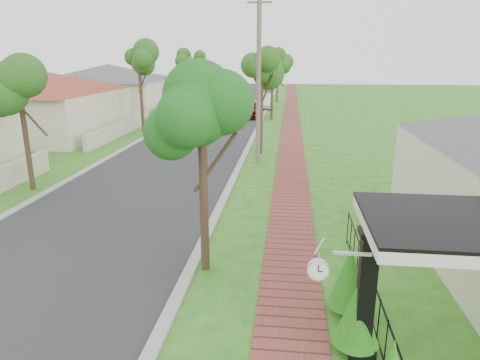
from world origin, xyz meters
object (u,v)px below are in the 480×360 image
at_px(near_tree, 202,128).
at_px(utility_pole, 259,82).
at_px(porch_post, 365,302).
at_px(parked_car_white, 265,101).
at_px(parked_car_red, 251,109).
at_px(station_clock, 321,268).

height_order(near_tree, utility_pole, utility_pole).
height_order(porch_post, near_tree, near_tree).
xyz_separation_m(parked_car_white, utility_pole, (1.12, -24.40, 3.37)).
distance_m(parked_car_red, utility_pole, 17.64).
relative_size(parked_car_red, station_clock, 4.07).
bearing_deg(porch_post, parked_car_white, 96.09).
bearing_deg(porch_post, near_tree, 139.80).
distance_m(porch_post, parked_car_red, 32.07).
bearing_deg(parked_car_red, parked_car_white, 77.72).
bearing_deg(utility_pole, near_tree, -92.45).
height_order(parked_car_white, near_tree, near_tree).
distance_m(near_tree, station_clock, 4.66).
xyz_separation_m(parked_car_red, utility_pole, (1.87, -17.20, 3.43)).
height_order(porch_post, parked_car_red, porch_post).
bearing_deg(parked_car_white, station_clock, -84.59).
height_order(parked_car_white, utility_pole, utility_pole).
relative_size(near_tree, station_clock, 4.49).
bearing_deg(near_tree, parked_car_red, 92.75).
xyz_separation_m(porch_post, near_tree, (-3.52, 2.98, 2.60)).
relative_size(parked_car_red, parked_car_white, 0.90).
distance_m(parked_car_red, station_clock, 32.37).
relative_size(parked_car_red, near_tree, 0.91).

